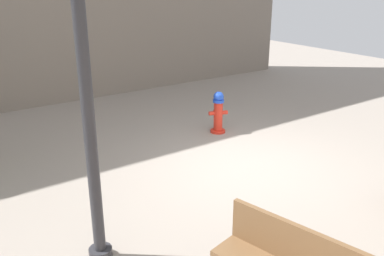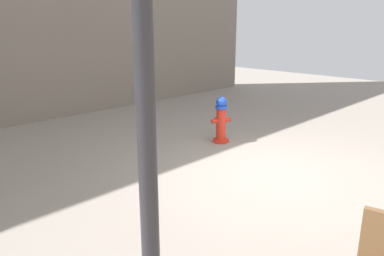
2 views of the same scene
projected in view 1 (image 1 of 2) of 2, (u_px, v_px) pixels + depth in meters
ground_plane at (242, 166)px, 7.43m from camera, size 23.40×23.40×0.00m
fire_hydrant at (218, 112)px, 8.90m from camera, size 0.39×0.42×0.91m
street_lamp at (79, 18)px, 4.06m from camera, size 0.36×0.36×4.61m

